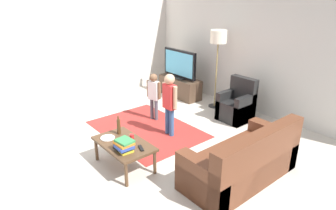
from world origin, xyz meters
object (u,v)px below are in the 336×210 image
at_px(tv_stand, 180,87).
at_px(tv, 180,64).
at_px(child_center, 170,99).
at_px(tv_remote, 141,148).
at_px(armchair, 237,106).
at_px(coffee_table, 124,145).
at_px(plate, 108,138).
at_px(floor_lamp, 218,41).
at_px(book_stack, 124,145).
at_px(bottle, 119,126).
at_px(child_near_tv, 154,92).
at_px(soda_can, 132,138).
at_px(couch, 245,163).

bearing_deg(tv_stand, tv, -90.00).
height_order(child_center, tv_remote, child_center).
height_order(armchair, coffee_table, armchair).
bearing_deg(coffee_table, child_center, 107.85).
xyz_separation_m(armchair, plate, (-0.24, -2.93, 0.13)).
bearing_deg(floor_lamp, book_stack, -71.27).
bearing_deg(plate, bottle, 95.27).
bearing_deg(child_near_tv, tv, 118.67).
bearing_deg(armchair, soda_can, -88.10).
distance_m(floor_lamp, child_center, 1.99).
bearing_deg(tv_stand, coffee_table, -56.16).
relative_size(tv, soda_can, 9.17).
distance_m(tv_stand, bottle, 3.20).
relative_size(bottle, soda_can, 2.63).
bearing_deg(soda_can, plate, -143.95).
bearing_deg(tv, child_center, -46.35).
bearing_deg(bottle, tv_remote, 0.00).
height_order(floor_lamp, plate, floor_lamp).
bearing_deg(couch, coffee_table, -141.21).
bearing_deg(armchair, tv, 179.43).
height_order(tv, bottle, tv).
height_order(child_near_tv, book_stack, child_near_tv).
distance_m(floor_lamp, book_stack, 3.45).
xyz_separation_m(child_near_tv, bottle, (0.85, -1.35, -0.05)).
bearing_deg(soda_can, tv_remote, -4.24).
bearing_deg(child_center, armchair, 76.96).
height_order(child_near_tv, coffee_table, child_near_tv).
xyz_separation_m(tv_stand, soda_can, (1.96, -2.73, 0.24)).
distance_m(tv_remote, plate, 0.64).
distance_m(coffee_table, plate, 0.31).
distance_m(child_center, tv_remote, 1.38).
height_order(coffee_table, plate, plate).
relative_size(tv_stand, coffee_table, 1.20).
relative_size(tv, couch, 0.61).
bearing_deg(tv_remote, bottle, -161.06).
xyz_separation_m(tv, bottle, (1.61, -2.73, -0.30)).
distance_m(armchair, tv_remote, 2.74).
bearing_deg(plate, coffee_table, 23.22).
xyz_separation_m(child_near_tv, plate, (0.87, -1.57, -0.18)).
height_order(child_center, book_stack, child_center).
height_order(tv_stand, bottle, bottle).
relative_size(tv, coffee_table, 1.10).
bearing_deg(book_stack, child_center, 114.31).
relative_size(floor_lamp, soda_can, 14.83).
xyz_separation_m(armchair, bottle, (-0.26, -2.71, 0.26)).
distance_m(tv, tv_remote, 3.55).
height_order(armchair, book_stack, armchair).
distance_m(tv, soda_can, 3.36).
xyz_separation_m(tv_stand, floor_lamp, (1.07, 0.15, 1.30)).
relative_size(child_center, tv_remote, 7.03).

